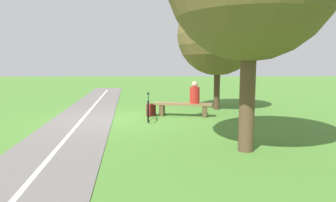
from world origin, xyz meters
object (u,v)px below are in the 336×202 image
person_seated (195,94)px  bench (183,107)px  backpack (151,110)px  bicycle (148,108)px  tree_far_right (218,35)px

person_seated → bench: bearing=0.0°
person_seated → backpack: bearing=5.2°
bench → bicycle: bicycle is taller
person_seated → tree_far_right: 3.05m
bicycle → tree_far_right: size_ratio=0.37×
bench → backpack: 1.18m
bicycle → backpack: (-0.07, -0.69, -0.16)m
bench → backpack: size_ratio=4.85×
backpack → bicycle: bearing=84.4°
bicycle → bench: bearing=113.7°
bench → backpack: bearing=7.0°
tree_far_right → bicycle: bearing=39.0°
backpack → tree_far_right: (-2.69, -1.55, 2.85)m
person_seated → bicycle: person_seated is taller
person_seated → tree_far_right: (-1.12, -1.74, 2.24)m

